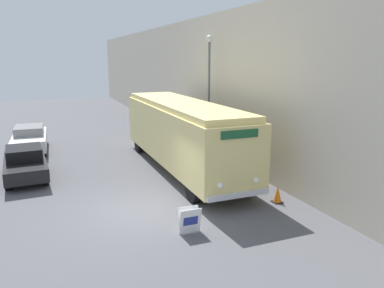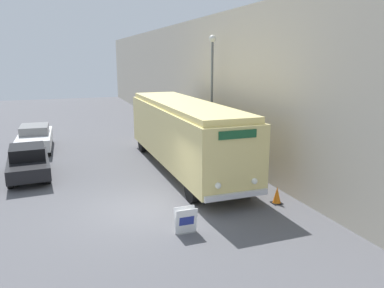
{
  "view_description": "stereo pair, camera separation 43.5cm",
  "coord_description": "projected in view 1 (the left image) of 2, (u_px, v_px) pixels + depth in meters",
  "views": [
    {
      "loc": [
        -2.92,
        -12.13,
        5.25
      ],
      "look_at": [
        2.53,
        1.38,
        1.89
      ],
      "focal_mm": 35.0,
      "sensor_mm": 36.0,
      "label": 1
    },
    {
      "loc": [
        -2.52,
        -12.29,
        5.25
      ],
      "look_at": [
        2.53,
        1.38,
        1.89
      ],
      "focal_mm": 35.0,
      "sensor_mm": 36.0,
      "label": 2
    }
  ],
  "objects": [
    {
      "name": "traffic_cone",
      "position": [
        278.0,
        194.0,
        13.87
      ],
      "size": [
        0.36,
        0.36,
        0.64
      ],
      "color": "black",
      "rests_on": "ground_plane"
    },
    {
      "name": "vintage_bus",
      "position": [
        182.0,
        132.0,
        17.66
      ],
      "size": [
        2.53,
        11.15,
        3.26
      ],
      "color": "black",
      "rests_on": "ground_plane"
    },
    {
      "name": "ground_plane",
      "position": [
        140.0,
        210.0,
        13.21
      ],
      "size": [
        80.0,
        80.0,
        0.0
      ],
      "primitive_type": "plane",
      "color": "#56565B"
    },
    {
      "name": "parked_car_mid",
      "position": [
        30.0,
        138.0,
        21.41
      ],
      "size": [
        1.91,
        4.68,
        1.45
      ],
      "rotation": [
        0.0,
        0.0,
        -0.03
      ],
      "color": "black",
      "rests_on": "ground_plane"
    },
    {
      "name": "streetlamp",
      "position": [
        209.0,
        80.0,
        19.38
      ],
      "size": [
        0.36,
        0.36,
        6.38
      ],
      "color": "#595E60",
      "rests_on": "ground_plane"
    },
    {
      "name": "parked_car_near",
      "position": [
        25.0,
        163.0,
        16.54
      ],
      "size": [
        1.92,
        4.12,
        1.42
      ],
      "rotation": [
        0.0,
        0.0,
        0.05
      ],
      "color": "black",
      "rests_on": "ground_plane"
    },
    {
      "name": "building_wall_right",
      "position": [
        192.0,
        82.0,
        23.58
      ],
      "size": [
        0.3,
        60.0,
        7.55
      ],
      "color": "beige",
      "rests_on": "ground_plane"
    },
    {
      "name": "sign_board",
      "position": [
        190.0,
        221.0,
        11.42
      ],
      "size": [
        0.67,
        0.31,
        0.82
      ],
      "color": "gray",
      "rests_on": "ground_plane"
    }
  ]
}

